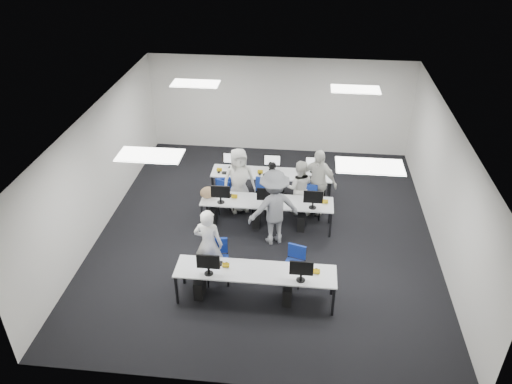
# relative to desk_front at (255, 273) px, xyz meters

# --- Properties ---
(room) EXTENTS (9.00, 9.02, 3.00)m
(room) POSITION_rel_desk_front_xyz_m (0.00, 2.40, 0.82)
(room) COLOR black
(room) RESTS_ON ground
(ceiling_panels) EXTENTS (5.20, 4.60, 0.02)m
(ceiling_panels) POSITION_rel_desk_front_xyz_m (0.00, 2.40, 2.30)
(ceiling_panels) COLOR white
(ceiling_panels) RESTS_ON room
(desk_front) EXTENTS (3.20, 0.70, 0.73)m
(desk_front) POSITION_rel_desk_front_xyz_m (0.00, 0.00, 0.00)
(desk_front) COLOR white
(desk_front) RESTS_ON ground
(desk_mid) EXTENTS (3.20, 0.70, 0.73)m
(desk_mid) POSITION_rel_desk_front_xyz_m (0.00, 2.60, 0.00)
(desk_mid) COLOR white
(desk_mid) RESTS_ON ground
(desk_back) EXTENTS (3.20, 0.70, 0.73)m
(desk_back) POSITION_rel_desk_front_xyz_m (0.00, 4.00, 0.00)
(desk_back) COLOR white
(desk_back) RESTS_ON ground
(equipment_front) EXTENTS (2.51, 0.41, 1.19)m
(equipment_front) POSITION_rel_desk_front_xyz_m (-0.19, -0.02, -0.32)
(equipment_front) COLOR #0C1BA5
(equipment_front) RESTS_ON desk_front
(equipment_mid) EXTENTS (2.91, 0.41, 1.19)m
(equipment_mid) POSITION_rel_desk_front_xyz_m (-0.19, 2.58, -0.32)
(equipment_mid) COLOR white
(equipment_mid) RESTS_ON desk_mid
(equipment_back) EXTENTS (2.91, 0.41, 1.19)m
(equipment_back) POSITION_rel_desk_front_xyz_m (0.19, 4.02, -0.32)
(equipment_back) COLOR white
(equipment_back) RESTS_ON desk_back
(chair_0) EXTENTS (0.54, 0.57, 0.94)m
(chair_0) POSITION_rel_desk_front_xyz_m (-0.86, 0.51, -0.38)
(chair_0) COLOR navy
(chair_0) RESTS_ON ground
(chair_1) EXTENTS (0.52, 0.54, 0.83)m
(chair_1) POSITION_rel_desk_front_xyz_m (0.75, 0.63, -0.42)
(chair_1) COLOR navy
(chair_1) RESTS_ON ground
(chair_2) EXTENTS (0.53, 0.56, 0.85)m
(chair_2) POSITION_rel_desk_front_xyz_m (-1.15, 3.23, -0.41)
(chair_2) COLOR navy
(chair_2) RESTS_ON ground
(chair_3) EXTENTS (0.54, 0.56, 0.83)m
(chair_3) POSITION_rel_desk_front_xyz_m (-0.17, 3.28, -0.42)
(chair_3) COLOR navy
(chair_3) RESTS_ON ground
(chair_4) EXTENTS (0.46, 0.49, 0.87)m
(chair_4) POSITION_rel_desk_front_xyz_m (1.09, 3.20, -0.40)
(chair_4) COLOR navy
(chair_4) RESTS_ON ground
(chair_5) EXTENTS (0.53, 0.55, 0.84)m
(chair_5) POSITION_rel_desk_front_xyz_m (-1.13, 3.45, -0.42)
(chair_5) COLOR navy
(chair_5) RESTS_ON ground
(chair_6) EXTENTS (0.56, 0.60, 0.99)m
(chair_6) POSITION_rel_desk_front_xyz_m (-0.09, 3.48, -0.37)
(chair_6) COLOR navy
(chair_6) RESTS_ON ground
(chair_7) EXTENTS (0.50, 0.53, 0.91)m
(chair_7) POSITION_rel_desk_front_xyz_m (1.02, 3.39, -0.39)
(chair_7) COLOR navy
(chair_7) RESTS_ON ground
(handbag) EXTENTS (0.43, 0.36, 0.30)m
(handbag) POSITION_rel_desk_front_xyz_m (-1.45, 2.59, 0.20)
(handbag) COLOR #9E7751
(handbag) RESTS_ON desk_mid
(student_0) EXTENTS (0.65, 0.46, 1.68)m
(student_0) POSITION_rel_desk_front_xyz_m (-1.05, 0.62, 0.16)
(student_0) COLOR white
(student_0) RESTS_ON ground
(student_1) EXTENTS (0.73, 0.57, 1.48)m
(student_1) POSITION_rel_desk_front_xyz_m (0.75, 3.31, 0.06)
(student_1) COLOR white
(student_1) RESTS_ON ground
(student_2) EXTENTS (0.99, 0.81, 1.73)m
(student_2) POSITION_rel_desk_front_xyz_m (-0.78, 3.29, 0.19)
(student_2) COLOR white
(student_2) RESTS_ON ground
(student_3) EXTENTS (1.12, 0.83, 1.77)m
(student_3) POSITION_rel_desk_front_xyz_m (1.20, 3.41, 0.20)
(student_3) COLOR white
(student_3) RESTS_ON ground
(photographer) EXTENTS (1.40, 1.15, 1.89)m
(photographer) POSITION_rel_desk_front_xyz_m (0.21, 2.00, 0.26)
(photographer) COLOR slate
(photographer) RESTS_ON ground
(dslr_camera) EXTENTS (0.20, 0.22, 0.10)m
(dslr_camera) POSITION_rel_desk_front_xyz_m (0.14, 2.16, 1.27)
(dslr_camera) COLOR black
(dslr_camera) RESTS_ON photographer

